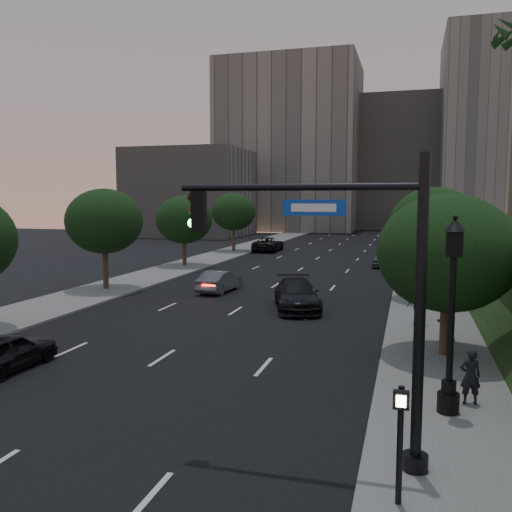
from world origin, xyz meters
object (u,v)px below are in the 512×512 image
(traffic_signal_mast, at_px, (368,308))
(pedestrian_c, at_px, (419,306))
(pedestrian_a, at_px, (470,376))
(sedan_far_right, at_px, (385,258))
(street_lamp, at_px, (451,324))
(sedan_far_left, at_px, (268,244))
(sedan_near_right, at_px, (297,295))
(pedestrian_b, at_px, (446,322))
(sedan_mid_left, at_px, (220,281))
(sedan_near_left, at_px, (6,352))

(traffic_signal_mast, xyz_separation_m, pedestrian_c, (1.35, 14.32, -2.65))
(traffic_signal_mast, distance_m, pedestrian_a, 5.82)
(sedan_far_right, xyz_separation_m, pedestrian_a, (3.82, -33.16, 0.15))
(street_lamp, distance_m, pedestrian_a, 1.97)
(street_lamp, bearing_deg, pedestrian_a, 52.53)
(sedan_far_left, xyz_separation_m, sedan_far_right, (13.61, -10.72, -0.01))
(sedan_far_left, distance_m, sedan_far_right, 17.32)
(traffic_signal_mast, bearing_deg, sedan_near_right, 106.48)
(traffic_signal_mast, bearing_deg, pedestrian_b, 78.25)
(pedestrian_a, bearing_deg, traffic_signal_mast, 48.97)
(sedan_mid_left, bearing_deg, pedestrian_c, 156.45)
(sedan_near_left, distance_m, pedestrian_b, 17.07)
(street_lamp, distance_m, sedan_mid_left, 21.86)
(traffic_signal_mast, distance_m, street_lamp, 4.23)
(street_lamp, bearing_deg, sedan_near_right, 117.69)
(street_lamp, height_order, sedan_far_right, street_lamp)
(pedestrian_a, bearing_deg, sedan_mid_left, -61.08)
(sedan_mid_left, height_order, sedan_far_left, sedan_far_left)
(sedan_near_left, relative_size, pedestrian_a, 2.49)
(sedan_far_left, xyz_separation_m, pedestrian_a, (17.42, -43.88, 0.14))
(sedan_near_left, bearing_deg, street_lamp, -178.60)
(pedestrian_a, bearing_deg, pedestrian_b, -98.46)
(sedan_near_left, bearing_deg, pedestrian_a, -175.48)
(traffic_signal_mast, relative_size, pedestrian_a, 4.31)
(pedestrian_b, xyz_separation_m, pedestrian_c, (-1.06, 2.73, 0.09))
(sedan_near_left, relative_size, sedan_near_right, 0.72)
(sedan_near_left, bearing_deg, traffic_signal_mast, 165.61)
(sedan_near_right, height_order, pedestrian_c, pedestrian_c)
(traffic_signal_mast, xyz_separation_m, sedan_far_right, (-1.18, 37.58, -2.86))
(street_lamp, bearing_deg, sedan_near_left, 179.78)
(traffic_signal_mast, xyz_separation_m, pedestrian_b, (2.41, 11.59, -2.73))
(pedestrian_a, xyz_separation_m, pedestrian_c, (-1.29, 9.90, 0.06))
(pedestrian_a, height_order, pedestrian_b, pedestrian_a)
(traffic_signal_mast, relative_size, pedestrian_c, 3.99)
(street_lamp, relative_size, sedan_near_left, 1.39)
(sedan_mid_left, xyz_separation_m, sedan_far_left, (-3.84, 27.21, 0.11))
(sedan_near_left, height_order, sedan_near_right, sedan_near_right)
(traffic_signal_mast, distance_m, sedan_far_right, 37.71)
(sedan_mid_left, bearing_deg, pedestrian_b, 149.87)
(sedan_near_right, relative_size, pedestrian_b, 3.56)
(sedan_mid_left, bearing_deg, sedan_far_right, -115.33)
(traffic_signal_mast, height_order, sedan_near_left, traffic_signal_mast)
(pedestrian_c, bearing_deg, sedan_far_left, -66.69)
(street_lamp, distance_m, pedestrian_c, 10.87)
(sedan_mid_left, xyz_separation_m, pedestrian_a, (13.58, -16.68, 0.25))
(sedan_mid_left, distance_m, sedan_far_right, 19.16)
(sedan_far_right, bearing_deg, pedestrian_a, -78.58)
(street_lamp, height_order, sedan_near_right, street_lamp)
(pedestrian_a, bearing_deg, pedestrian_c, -92.85)
(traffic_signal_mast, distance_m, pedestrian_b, 12.15)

